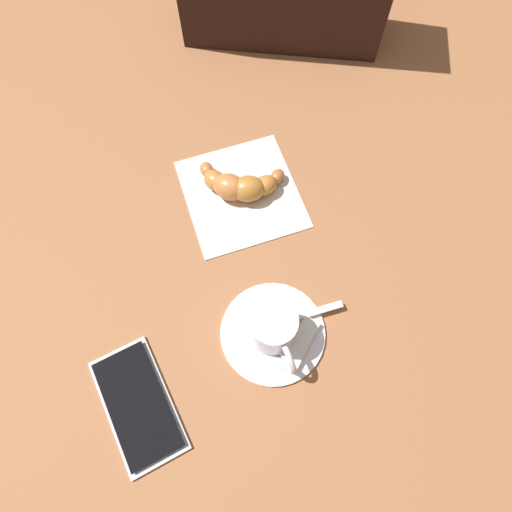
% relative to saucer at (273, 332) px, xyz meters
% --- Properties ---
extents(ground_plane, '(1.80, 1.80, 0.00)m').
position_rel_saucer_xyz_m(ground_plane, '(-0.10, -0.02, -0.00)').
color(ground_plane, '#9A613C').
extents(saucer, '(0.13, 0.13, 0.01)m').
position_rel_saucer_xyz_m(saucer, '(0.00, 0.00, 0.00)').
color(saucer, silver).
rests_on(saucer, ground).
extents(espresso_cup, '(0.09, 0.06, 0.06)m').
position_rel_saucer_xyz_m(espresso_cup, '(0.00, -0.00, 0.03)').
color(espresso_cup, silver).
rests_on(espresso_cup, saucer).
extents(teaspoon, '(0.03, 0.14, 0.01)m').
position_rel_saucer_xyz_m(teaspoon, '(-0.01, 0.00, 0.01)').
color(teaspoon, silver).
rests_on(teaspoon, saucer).
extents(sugar_packet, '(0.07, 0.06, 0.01)m').
position_rel_saucer_xyz_m(sugar_packet, '(0.02, 0.03, 0.01)').
color(sugar_packet, white).
rests_on(sugar_packet, saucer).
extents(napkin, '(0.19, 0.19, 0.00)m').
position_rel_saucer_xyz_m(napkin, '(-0.21, -0.01, -0.00)').
color(napkin, silver).
rests_on(napkin, ground).
extents(croissant, '(0.08, 0.13, 0.04)m').
position_rel_saucer_xyz_m(croissant, '(-0.21, -0.02, 0.02)').
color(croissant, '#B56F3D').
rests_on(croissant, napkin).
extents(cell_phone, '(0.16, 0.12, 0.01)m').
position_rel_saucer_xyz_m(cell_phone, '(0.06, -0.17, 0.00)').
color(cell_phone, '#B7B6C1').
rests_on(cell_phone, ground).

